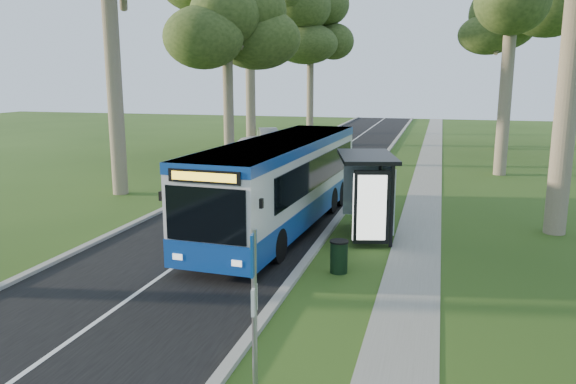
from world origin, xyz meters
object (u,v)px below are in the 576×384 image
(litter_bin, at_px, (339,256))
(car_white, at_px, (251,148))
(bus, at_px, (282,183))
(bus_shelter, at_px, (369,181))
(bus_stop_sign, at_px, (254,294))
(car_silver, at_px, (268,137))

(litter_bin, distance_m, car_white, 21.22)
(bus, height_order, car_white, bus)
(car_white, bearing_deg, bus_shelter, -39.22)
(bus_stop_sign, height_order, car_silver, bus_stop_sign)
(bus, xyz_separation_m, car_silver, (-7.77, 23.61, -0.96))
(litter_bin, bearing_deg, car_silver, 110.86)
(car_silver, bearing_deg, bus_stop_sign, -97.77)
(bus_stop_sign, height_order, litter_bin, bus_stop_sign)
(bus_shelter, bearing_deg, bus, 155.16)
(bus, bearing_deg, car_white, 115.86)
(bus_shelter, height_order, car_silver, bus_shelter)
(bus_stop_sign, bearing_deg, car_silver, 98.63)
(bus_shelter, height_order, litter_bin, bus_shelter)
(bus_shelter, bearing_deg, car_white, 106.70)
(bus_stop_sign, distance_m, bus_shelter, 9.72)
(bus, distance_m, car_white, 16.43)
(car_white, height_order, car_silver, car_white)
(bus_stop_sign, xyz_separation_m, car_white, (-8.75, 25.43, -0.94))
(car_silver, bearing_deg, bus_shelter, -90.32)
(bus_stop_sign, bearing_deg, car_white, 100.85)
(bus_shelter, bearing_deg, bus_stop_sign, -108.16)
(bus, xyz_separation_m, car_white, (-6.31, 15.14, -0.80))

